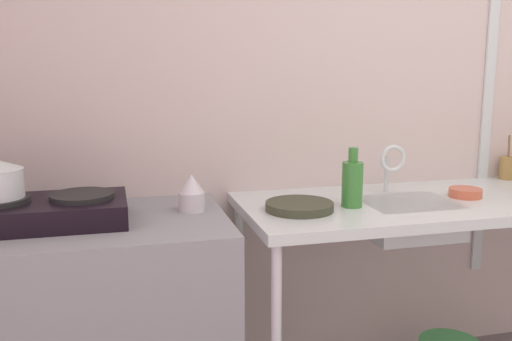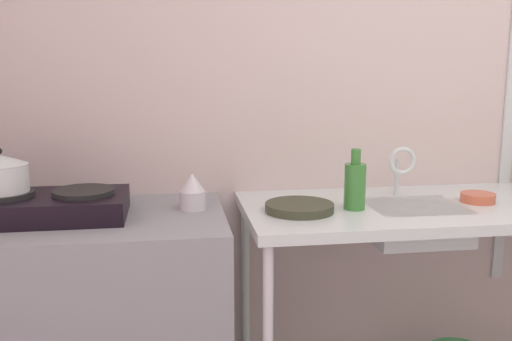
{
  "view_description": "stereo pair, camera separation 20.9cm",
  "coord_description": "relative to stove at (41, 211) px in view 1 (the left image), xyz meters",
  "views": [
    {
      "loc": [
        -1.49,
        -0.64,
        1.36
      ],
      "look_at": [
        -0.97,
        1.36,
        0.98
      ],
      "focal_mm": 39.99,
      "sensor_mm": 36.0,
      "label": 1
    },
    {
      "loc": [
        -1.28,
        -0.68,
        1.36
      ],
      "look_at": [
        -0.97,
        1.36,
        0.98
      ],
      "focal_mm": 39.99,
      "sensor_mm": 36.0,
      "label": 2
    }
  ],
  "objects": [
    {
      "name": "utensil_jar",
      "position": [
        2.05,
        0.26,
        0.01
      ],
      "size": [
        0.07,
        0.07,
        0.21
      ],
      "color": "#9E7B41",
      "rests_on": "counter_sink"
    },
    {
      "name": "bottle_by_sink",
      "position": [
        1.12,
        -0.04,
        0.05
      ],
      "size": [
        0.08,
        0.08,
        0.23
      ],
      "color": "#367931",
      "rests_on": "counter_sink"
    },
    {
      "name": "sink_basin",
      "position": [
        1.37,
        -0.03,
        -0.11
      ],
      "size": [
        0.36,
        0.31,
        0.13
      ],
      "primitive_type": "cube",
      "color": "silver",
      "rests_on": "counter_sink"
    },
    {
      "name": "frying_pan",
      "position": [
        0.91,
        -0.04,
        -0.03
      ],
      "size": [
        0.26,
        0.26,
        0.03
      ],
      "primitive_type": "cylinder",
      "color": "#353827",
      "rests_on": "counter_sink"
    },
    {
      "name": "percolator",
      "position": [
        0.52,
        0.05,
        0.02
      ],
      "size": [
        0.1,
        0.1,
        0.14
      ],
      "color": "silver",
      "rests_on": "counter_concrete"
    },
    {
      "name": "counter_sink",
      "position": [
        1.57,
        0.0,
        -0.1
      ],
      "size": [
        1.72,
        0.64,
        0.82
      ],
      "color": "silver",
      "rests_on": "ground"
    },
    {
      "name": "wall_metal_strip",
      "position": [
        1.95,
        0.31,
        0.48
      ],
      "size": [
        0.05,
        0.01,
        1.97
      ],
      "primitive_type": "cube",
      "color": "silver"
    },
    {
      "name": "counter_concrete",
      "position": [
        0.04,
        0.0,
        -0.46
      ],
      "size": [
        1.19,
        0.64,
        0.82
      ],
      "primitive_type": "cube",
      "color": "gray",
      "rests_on": "ground"
    },
    {
      "name": "small_bowl_on_drainboard",
      "position": [
        1.64,
        -0.01,
        -0.03
      ],
      "size": [
        0.13,
        0.13,
        0.04
      ],
      "primitive_type": "cylinder",
      "color": "#C1593D",
      "rests_on": "counter_sink"
    },
    {
      "name": "faucet",
      "position": [
        1.37,
        0.12,
        0.09
      ],
      "size": [
        0.12,
        0.07,
        0.21
      ],
      "color": "silver",
      "rests_on": "counter_sink"
    },
    {
      "name": "stove",
      "position": [
        0.0,
        0.0,
        0.0
      ],
      "size": [
        0.57,
        0.33,
        0.1
      ],
      "color": "black",
      "rests_on": "counter_concrete"
    },
    {
      "name": "wall_back",
      "position": [
        1.73,
        0.37,
        0.36
      ],
      "size": [
        5.4,
        0.1,
        2.46
      ],
      "primitive_type": "cube",
      "color": "beige",
      "rests_on": "ground"
    }
  ]
}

